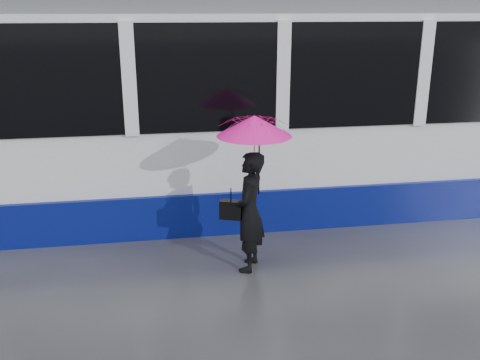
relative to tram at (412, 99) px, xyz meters
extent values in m
plane|color=#2C2C31|center=(-4.00, -2.50, -1.64)|extent=(90.00, 90.00, 0.00)
cube|color=#3F3D38|center=(-4.00, -0.72, -1.63)|extent=(34.00, 0.07, 0.02)
cube|color=#3F3D38|center=(-4.00, 0.72, -1.63)|extent=(34.00, 0.07, 0.02)
cube|color=white|center=(0.00, 0.00, -0.11)|extent=(24.00, 2.40, 2.95)
cube|color=navy|center=(0.00, 0.00, -1.33)|extent=(24.00, 2.56, 0.62)
cube|color=black|center=(0.00, 0.00, 0.56)|extent=(23.00, 2.48, 1.40)
cube|color=#5C5F64|center=(0.00, 0.00, 1.54)|extent=(23.60, 2.20, 0.35)
imported|color=black|center=(-3.14, -2.31, -0.90)|extent=(0.53, 0.63, 1.48)
imported|color=#F0147A|center=(-3.09, -2.31, -0.08)|extent=(1.05, 1.06, 0.74)
cone|color=#F0147A|center=(-3.09, -2.31, 0.15)|extent=(1.13, 1.13, 0.24)
cylinder|color=black|center=(-3.09, -2.31, 0.29)|extent=(0.01, 0.01, 0.06)
cylinder|color=black|center=(-3.03, -2.29, -0.35)|extent=(0.02, 0.02, 0.65)
cube|color=black|center=(-3.36, -2.29, -0.86)|extent=(0.29, 0.20, 0.23)
cylinder|color=black|center=(-3.36, -2.29, -0.66)|extent=(0.01, 0.01, 0.18)
camera|label=1|loc=(-4.24, -8.18, 1.44)|focal=40.00mm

